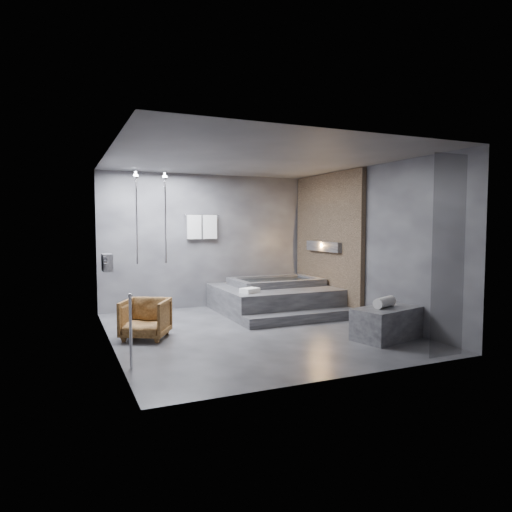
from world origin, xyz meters
name	(u,v)px	position (x,y,z in m)	size (l,w,h in m)	color
room	(270,226)	(0.40, 0.24, 1.73)	(5.00, 5.04, 2.82)	#28282A
tub_deck	(274,299)	(1.05, 1.45, 0.25)	(2.20, 2.00, 0.50)	#2D2D2F
tub_step	(302,317)	(1.05, 0.27, 0.09)	(2.20, 0.36, 0.18)	#2D2D2F
concrete_bench	(387,323)	(1.67, -1.27, 0.24)	(1.08, 0.59, 0.48)	#303032
driftwood_chair	(146,319)	(-1.72, 0.23, 0.31)	(0.66, 0.68, 0.62)	#432810
rolled_towel	(385,302)	(1.64, -1.24, 0.56)	(0.16, 0.16, 0.45)	silver
deck_towel	(250,290)	(0.29, 0.87, 0.54)	(0.32, 0.24, 0.09)	white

